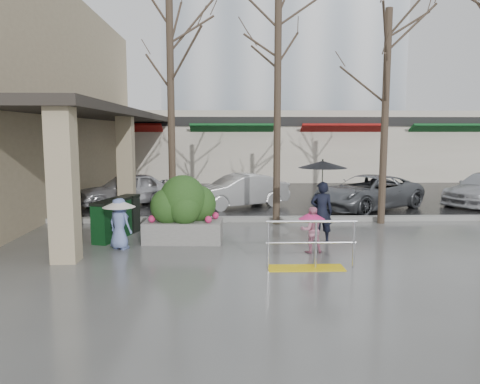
{
  "coord_description": "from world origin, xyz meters",
  "views": [
    {
      "loc": [
        -0.39,
        -10.68,
        2.85
      ],
      "look_at": [
        -0.0,
        1.3,
        1.3
      ],
      "focal_mm": 35.0,
      "sensor_mm": 36.0,
      "label": 1
    }
  ],
  "objects": [
    {
      "name": "tree_mideast",
      "position": [
        4.5,
        3.6,
        4.86
      ],
      "size": [
        3.2,
        3.2,
        6.5
      ],
      "color": "#382B21",
      "rests_on": "ground"
    },
    {
      "name": "near_building",
      "position": [
        -9.0,
        8.0,
        4.0
      ],
      "size": [
        6.0,
        18.0,
        8.0
      ],
      "primitive_type": "cube",
      "color": "tan",
      "rests_on": "ground"
    },
    {
      "name": "child_blue",
      "position": [
        -2.96,
        0.58,
        0.76
      ],
      "size": [
        0.8,
        0.8,
        1.26
      ],
      "rotation": [
        0.0,
        0.0,
        2.63
      ],
      "color": "#6C81C1",
      "rests_on": "ground"
    },
    {
      "name": "pillar_front",
      "position": [
        -3.9,
        -0.5,
        1.75
      ],
      "size": [
        0.55,
        0.55,
        3.5
      ],
      "primitive_type": "cube",
      "color": "tan",
      "rests_on": "ground"
    },
    {
      "name": "street_asphalt",
      "position": [
        0.0,
        22.0,
        0.01
      ],
      "size": [
        120.0,
        36.0,
        0.01
      ],
      "primitive_type": "cube",
      "color": "black",
      "rests_on": "ground"
    },
    {
      "name": "car_a",
      "position": [
        -4.22,
        7.49,
        0.63
      ],
      "size": [
        3.97,
        3.0,
        1.26
      ],
      "primitive_type": "imported",
      "rotation": [
        0.0,
        0.0,
        -1.1
      ],
      "color": "silver",
      "rests_on": "ground"
    },
    {
      "name": "storefront_row",
      "position": [
        2.0,
        17.97,
        2.01
      ],
      "size": [
        34.0,
        6.74,
        4.0
      ],
      "color": "beige",
      "rests_on": "ground"
    },
    {
      "name": "tree_west",
      "position": [
        -2.0,
        3.6,
        5.08
      ],
      "size": [
        3.2,
        3.2,
        6.8
      ],
      "color": "#382B21",
      "rests_on": "ground"
    },
    {
      "name": "handrail",
      "position": [
        1.36,
        -1.2,
        0.38
      ],
      "size": [
        1.9,
        0.5,
        1.03
      ],
      "color": "yellow",
      "rests_on": "ground"
    },
    {
      "name": "child_pink",
      "position": [
        1.65,
        0.1,
        0.63
      ],
      "size": [
        0.63,
        0.63,
        1.09
      ],
      "rotation": [
        0.0,
        0.0,
        3.28
      ],
      "color": "pink",
      "rests_on": "ground"
    },
    {
      "name": "news_boxes",
      "position": [
        -3.32,
        1.85,
        0.54
      ],
      "size": [
        0.98,
        1.96,
        1.07
      ],
      "rotation": [
        0.0,
        0.0,
        -0.3
      ],
      "color": "#0C3816",
      "rests_on": "ground"
    },
    {
      "name": "canopy_slab",
      "position": [
        -4.8,
        8.0,
        3.62
      ],
      "size": [
        2.8,
        18.0,
        0.25
      ],
      "primitive_type": "cube",
      "color": "#2D2823",
      "rests_on": "pillar_front"
    },
    {
      "name": "office_tower",
      "position": [
        4.0,
        30.0,
        12.5
      ],
      "size": [
        18.0,
        12.0,
        25.0
      ],
      "primitive_type": "cube",
      "color": "#8C99A8",
      "rests_on": "ground"
    },
    {
      "name": "car_b",
      "position": [
        0.13,
        6.85,
        0.63
      ],
      "size": [
        4.01,
        2.95,
        1.26
      ],
      "primitive_type": "imported",
      "rotation": [
        0.0,
        0.0,
        -1.09
      ],
      "color": "silver",
      "rests_on": "ground"
    },
    {
      "name": "woman",
      "position": [
        2.1,
        1.13,
        1.35
      ],
      "size": [
        1.26,
        1.26,
        2.16
      ],
      "rotation": [
        0.0,
        0.0,
        3.06
      ],
      "color": "black",
      "rests_on": "ground"
    },
    {
      "name": "pillar_back",
      "position": [
        -3.9,
        6.0,
        1.75
      ],
      "size": [
        0.55,
        0.55,
        3.5
      ],
      "primitive_type": "cube",
      "color": "tan",
      "rests_on": "ground"
    },
    {
      "name": "planter",
      "position": [
        -1.47,
        1.32,
        0.83
      ],
      "size": [
        2.05,
        1.18,
        1.75
      ],
      "rotation": [
        0.0,
        0.0,
        -0.05
      ],
      "color": "slate",
      "rests_on": "ground"
    },
    {
      "name": "curb",
      "position": [
        0.0,
        4.0,
        0.07
      ],
      "size": [
        120.0,
        0.3,
        0.15
      ],
      "primitive_type": "cube",
      "color": "gray",
      "rests_on": "ground"
    },
    {
      "name": "car_c",
      "position": [
        4.85,
        6.24,
        0.63
      ],
      "size": [
        4.93,
        4.26,
        1.26
      ],
      "primitive_type": "imported",
      "rotation": [
        0.0,
        0.0,
        -0.98
      ],
      "color": "slate",
      "rests_on": "ground"
    },
    {
      "name": "ground",
      "position": [
        0.0,
        0.0,
        0.0
      ],
      "size": [
        120.0,
        120.0,
        0.0
      ],
      "primitive_type": "plane",
      "color": "#51514F",
      "rests_on": "ground"
    },
    {
      "name": "tree_midwest",
      "position": [
        1.2,
        3.6,
        5.23
      ],
      "size": [
        3.2,
        3.2,
        7.0
      ],
      "color": "#382B21",
      "rests_on": "ground"
    }
  ]
}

